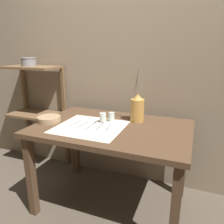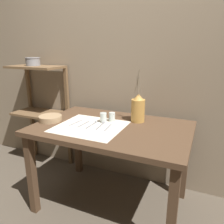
{
  "view_description": "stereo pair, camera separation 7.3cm",
  "coord_description": "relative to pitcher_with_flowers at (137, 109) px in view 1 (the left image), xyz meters",
  "views": [
    {
      "loc": [
        0.62,
        -1.57,
        1.36
      ],
      "look_at": [
        0.0,
        0.0,
        0.87
      ],
      "focal_mm": 35.0,
      "sensor_mm": 36.0,
      "label": 1
    },
    {
      "loc": [
        0.68,
        -1.54,
        1.36
      ],
      "look_at": [
        0.0,
        0.0,
        0.87
      ],
      "focal_mm": 35.0,
      "sensor_mm": 36.0,
      "label": 2
    }
  ],
  "objects": [
    {
      "name": "ground_plane",
      "position": [
        -0.16,
        -0.2,
        -0.87
      ],
      "size": [
        12.0,
        12.0,
        0.0
      ],
      "primitive_type": "plane",
      "color": "brown"
    },
    {
      "name": "stone_wall_back",
      "position": [
        -0.16,
        0.33,
        0.33
      ],
      "size": [
        7.0,
        0.06,
        2.4
      ],
      "color": "gray",
      "rests_on": "ground_plane"
    },
    {
      "name": "wooden_table",
      "position": [
        -0.16,
        -0.2,
        -0.21
      ],
      "size": [
        1.26,
        0.83,
        0.75
      ],
      "color": "#4C3523",
      "rests_on": "ground_plane"
    },
    {
      "name": "wooden_shelf_unit",
      "position": [
        -1.19,
        0.15,
        -0.03
      ],
      "size": [
        0.59,
        0.33,
        1.18
      ],
      "color": "brown",
      "rests_on": "ground_plane"
    },
    {
      "name": "linen_cloth",
      "position": [
        -0.31,
        -0.28,
        -0.11
      ],
      "size": [
        0.53,
        0.5,
        0.0
      ],
      "color": "beige",
      "rests_on": "wooden_table"
    },
    {
      "name": "pitcher_with_flowers",
      "position": [
        0.0,
        0.0,
        0.0
      ],
      "size": [
        0.12,
        0.12,
        0.45
      ],
      "color": "#B7843D",
      "rests_on": "wooden_table"
    },
    {
      "name": "wooden_bowl",
      "position": [
        -0.71,
        -0.29,
        -0.09
      ],
      "size": [
        0.2,
        0.2,
        0.05
      ],
      "color": "#9E7F5B",
      "rests_on": "wooden_table"
    },
    {
      "name": "glass_tumbler_near",
      "position": [
        -0.26,
        -0.15,
        -0.07
      ],
      "size": [
        0.06,
        0.06,
        0.08
      ],
      "color": "#B7C1BC",
      "rests_on": "wooden_table"
    },
    {
      "name": "glass_tumbler_far",
      "position": [
        -0.2,
        -0.1,
        -0.07
      ],
      "size": [
        0.05,
        0.05,
        0.08
      ],
      "color": "#B7C1BC",
      "rests_on": "wooden_table"
    },
    {
      "name": "fork_inner",
      "position": [
        -0.46,
        -0.26,
        -0.11
      ],
      "size": [
        0.03,
        0.17,
        0.0
      ],
      "color": "gray",
      "rests_on": "wooden_table"
    },
    {
      "name": "knife_center",
      "position": [
        -0.39,
        -0.26,
        -0.11
      ],
      "size": [
        0.02,
        0.17,
        0.0
      ],
      "color": "gray",
      "rests_on": "wooden_table"
    },
    {
      "name": "spoon_inner",
      "position": [
        -0.31,
        -0.21,
        -0.11
      ],
      "size": [
        0.02,
        0.18,
        0.02
      ],
      "color": "gray",
      "rests_on": "wooden_table"
    },
    {
      "name": "spoon_outer",
      "position": [
        -0.24,
        -0.21,
        -0.11
      ],
      "size": [
        0.03,
        0.18,
        0.02
      ],
      "color": "gray",
      "rests_on": "wooden_table"
    },
    {
      "name": "fork_outer",
      "position": [
        -0.17,
        -0.25,
        -0.11
      ],
      "size": [
        0.03,
        0.17,
        0.0
      ],
      "color": "gray",
      "rests_on": "wooden_table"
    },
    {
      "name": "metal_pot_large",
      "position": [
        -1.22,
        0.11,
        0.37
      ],
      "size": [
        0.16,
        0.16,
        0.09
      ],
      "color": "gray",
      "rests_on": "wooden_shelf_unit"
    }
  ]
}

